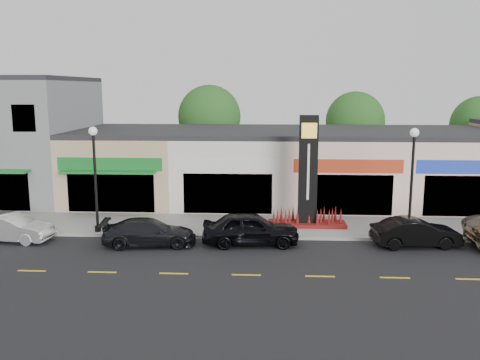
{
  "coord_description": "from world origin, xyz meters",
  "views": [
    {
      "loc": [
        0.78,
        -22.72,
        7.53
      ],
      "look_at": [
        -0.63,
        4.0,
        2.69
      ],
      "focal_mm": 38.0,
      "sensor_mm": 36.0,
      "label": 1
    }
  ],
  "objects_px": {
    "lamp_west_near": "(95,169)",
    "car_black_conv": "(416,233)",
    "lamp_east_near": "(412,171)",
    "car_black_sedan": "(251,229)",
    "car_white_van": "(11,228)",
    "pylon_sign": "(308,187)",
    "car_dark_sedan": "(149,232)"
  },
  "relations": [
    {
      "from": "lamp_west_near",
      "to": "car_black_sedan",
      "type": "height_order",
      "value": "lamp_west_near"
    },
    {
      "from": "car_black_sedan",
      "to": "lamp_east_near",
      "type": "bearing_deg",
      "value": -84.35
    },
    {
      "from": "lamp_east_near",
      "to": "car_dark_sedan",
      "type": "distance_m",
      "value": 13.29
    },
    {
      "from": "lamp_east_near",
      "to": "car_black_sedan",
      "type": "bearing_deg",
      "value": -170.26
    },
    {
      "from": "lamp_west_near",
      "to": "car_white_van",
      "type": "xyz_separation_m",
      "value": [
        -3.93,
        -1.42,
        -2.79
      ]
    },
    {
      "from": "lamp_east_near",
      "to": "car_white_van",
      "type": "relative_size",
      "value": 1.31
    },
    {
      "from": "lamp_west_near",
      "to": "pylon_sign",
      "type": "distance_m",
      "value": 11.19
    },
    {
      "from": "car_dark_sedan",
      "to": "car_black_sedan",
      "type": "xyz_separation_m",
      "value": [
        4.9,
        0.39,
        0.15
      ]
    },
    {
      "from": "lamp_west_near",
      "to": "lamp_east_near",
      "type": "relative_size",
      "value": 1.0
    },
    {
      "from": "pylon_sign",
      "to": "car_black_conv",
      "type": "xyz_separation_m",
      "value": [
        4.99,
        -2.95,
        -1.59
      ]
    },
    {
      "from": "lamp_east_near",
      "to": "car_white_van",
      "type": "distance_m",
      "value": 20.18
    },
    {
      "from": "lamp_east_near",
      "to": "car_black_sedan",
      "type": "xyz_separation_m",
      "value": [
        -7.96,
        -1.37,
        -2.68
      ]
    },
    {
      "from": "car_dark_sedan",
      "to": "car_black_conv",
      "type": "xyz_separation_m",
      "value": [
        12.86,
        0.51,
        0.03
      ]
    },
    {
      "from": "lamp_west_near",
      "to": "car_black_conv",
      "type": "distance_m",
      "value": 16.28
    },
    {
      "from": "car_white_van",
      "to": "lamp_east_near",
      "type": "bearing_deg",
      "value": -80.05
    },
    {
      "from": "car_white_van",
      "to": "car_dark_sedan",
      "type": "bearing_deg",
      "value": -86.86
    },
    {
      "from": "car_white_van",
      "to": "car_black_sedan",
      "type": "relative_size",
      "value": 0.89
    },
    {
      "from": "car_black_sedan",
      "to": "pylon_sign",
      "type": "bearing_deg",
      "value": -48.14
    },
    {
      "from": "car_white_van",
      "to": "car_black_conv",
      "type": "height_order",
      "value": "same"
    },
    {
      "from": "lamp_east_near",
      "to": "car_black_conv",
      "type": "distance_m",
      "value": 3.06
    },
    {
      "from": "lamp_west_near",
      "to": "car_dark_sedan",
      "type": "relative_size",
      "value": 1.21
    },
    {
      "from": "lamp_east_near",
      "to": "car_black_conv",
      "type": "height_order",
      "value": "lamp_east_near"
    },
    {
      "from": "lamp_west_near",
      "to": "car_black_conv",
      "type": "relative_size",
      "value": 1.31
    },
    {
      "from": "lamp_west_near",
      "to": "car_black_sedan",
      "type": "bearing_deg",
      "value": -9.65
    },
    {
      "from": "lamp_west_near",
      "to": "car_dark_sedan",
      "type": "xyz_separation_m",
      "value": [
        3.13,
        -1.76,
        -2.82
      ]
    },
    {
      "from": "car_white_van",
      "to": "car_black_conv",
      "type": "distance_m",
      "value": 19.93
    },
    {
      "from": "lamp_west_near",
      "to": "lamp_east_near",
      "type": "xyz_separation_m",
      "value": [
        16.0,
        0.0,
        0.0
      ]
    },
    {
      "from": "lamp_west_near",
      "to": "lamp_east_near",
      "type": "distance_m",
      "value": 16.0
    },
    {
      "from": "pylon_sign",
      "to": "car_black_sedan",
      "type": "height_order",
      "value": "pylon_sign"
    },
    {
      "from": "pylon_sign",
      "to": "car_dark_sedan",
      "type": "bearing_deg",
      "value": -156.29
    },
    {
      "from": "car_white_van",
      "to": "car_dark_sedan",
      "type": "distance_m",
      "value": 7.07
    },
    {
      "from": "pylon_sign",
      "to": "car_black_sedan",
      "type": "bearing_deg",
      "value": -134.05
    }
  ]
}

